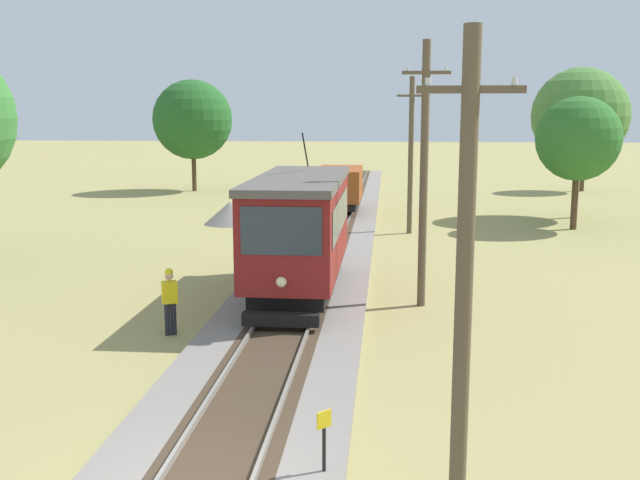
# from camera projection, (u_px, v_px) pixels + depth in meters

# --- Properties ---
(red_tram) EXTENTS (2.60, 8.54, 4.79)m
(red_tram) POSITION_uv_depth(u_px,v_px,m) (300.00, 229.00, 22.92)
(red_tram) COLOR maroon
(red_tram) RESTS_ON rail_right
(freight_car) EXTENTS (2.40, 5.20, 2.31)m
(freight_car) POSITION_uv_depth(u_px,v_px,m) (339.00, 188.00, 41.34)
(freight_car) COLOR #93471E
(freight_car) RESTS_ON rail_right
(utility_pole_foreground) EXTENTS (1.40, 0.26, 6.90)m
(utility_pole_foreground) POSITION_uv_depth(u_px,v_px,m) (464.00, 280.00, 10.03)
(utility_pole_foreground) COLOR brown
(utility_pole_foreground) RESTS_ON ground
(utility_pole_near_tram) EXTENTS (1.40, 0.41, 7.81)m
(utility_pole_near_tram) POSITION_uv_depth(u_px,v_px,m) (424.00, 173.00, 21.78)
(utility_pole_near_tram) COLOR brown
(utility_pole_near_tram) RESTS_ON ground
(utility_pole_mid) EXTENTS (1.40, 0.30, 7.35)m
(utility_pole_mid) POSITION_uv_depth(u_px,v_px,m) (411.00, 154.00, 34.85)
(utility_pole_mid) COLOR brown
(utility_pole_mid) RESTS_ON ground
(trackside_signal_marker) EXTENTS (0.21, 0.21, 1.18)m
(trackside_signal_marker) POSITION_uv_depth(u_px,v_px,m) (324.00, 442.00, 11.66)
(trackside_signal_marker) COLOR black
(trackside_signal_marker) RESTS_ON ground
(gravel_pile) EXTENTS (2.71, 2.71, 1.16)m
(gravel_pile) POSITION_uv_depth(u_px,v_px,m) (230.00, 213.00, 38.35)
(gravel_pile) COLOR gray
(gravel_pile) RESTS_ON ground
(track_worker) EXTENTS (0.45, 0.39, 1.78)m
(track_worker) POSITION_uv_depth(u_px,v_px,m) (170.00, 298.00, 19.29)
(track_worker) COLOR black
(track_worker) RESTS_ON ground
(tree_right_near) EXTENTS (5.13, 5.13, 8.07)m
(tree_right_near) POSITION_uv_depth(u_px,v_px,m) (580.00, 116.00, 39.73)
(tree_right_near) COLOR #4C3823
(tree_right_near) RESTS_ON ground
(tree_left_far) EXTENTS (4.17, 4.17, 6.96)m
(tree_left_far) POSITION_uv_depth(u_px,v_px,m) (586.00, 124.00, 53.15)
(tree_left_far) COLOR #4C3823
(tree_left_far) RESTS_ON ground
(tree_right_far) EXTENTS (4.08, 4.08, 6.48)m
(tree_right_far) POSITION_uv_depth(u_px,v_px,m) (578.00, 139.00, 35.93)
(tree_right_far) COLOR #4C3823
(tree_right_far) RESTS_ON ground
(tree_horizon) EXTENTS (5.68, 5.68, 7.98)m
(tree_horizon) POSITION_uv_depth(u_px,v_px,m) (193.00, 120.00, 53.25)
(tree_horizon) COLOR #4C3823
(tree_horizon) RESTS_ON ground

